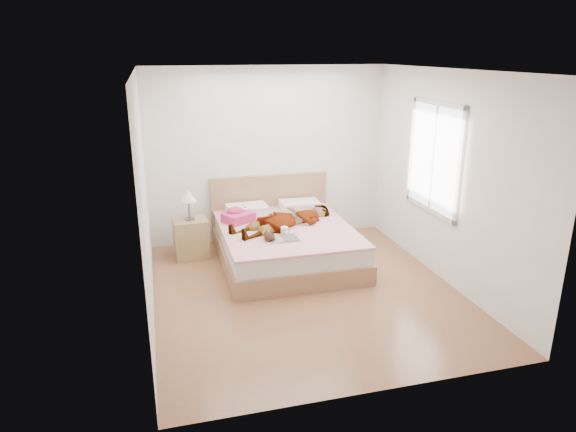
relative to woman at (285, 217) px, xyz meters
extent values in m
plane|color=#552D1A|center=(-0.02, -1.05, -0.62)|extent=(4.00, 4.00, 0.00)
imported|color=white|center=(0.00, 0.00, 0.00)|extent=(1.74, 1.24, 0.22)
ellipsoid|color=black|center=(-0.57, 0.45, -0.08)|extent=(0.45, 0.53, 0.07)
cube|color=silver|center=(-0.50, 0.40, 0.09)|extent=(0.09, 0.11, 0.06)
plane|color=white|center=(-0.02, -1.05, 1.98)|extent=(4.00, 4.00, 0.00)
plane|color=silver|center=(-0.02, 0.95, 0.68)|extent=(3.60, 0.00, 3.60)
plane|color=silver|center=(-0.02, -3.05, 0.68)|extent=(3.60, 0.00, 3.60)
plane|color=silver|center=(-1.82, -1.05, 0.68)|extent=(0.00, 4.00, 4.00)
plane|color=silver|center=(1.78, -1.05, 0.68)|extent=(0.00, 4.00, 4.00)
cube|color=white|center=(1.76, -0.75, 0.88)|extent=(0.02, 1.10, 1.30)
cube|color=silver|center=(1.76, -1.33, 0.88)|extent=(0.04, 0.06, 1.42)
cube|color=silver|center=(1.76, -0.17, 0.88)|extent=(0.04, 0.06, 1.42)
cube|color=silver|center=(1.76, -0.75, 0.20)|extent=(0.04, 1.22, 0.06)
cube|color=silver|center=(1.76, -0.75, 1.56)|extent=(0.04, 1.22, 0.06)
cube|color=silver|center=(1.75, -0.75, 0.88)|extent=(0.03, 0.04, 1.30)
cube|color=brown|center=(-0.02, -0.10, -0.49)|extent=(1.78, 2.08, 0.26)
cube|color=silver|center=(-0.02, -0.10, -0.25)|extent=(1.70, 2.00, 0.22)
cube|color=silver|center=(-0.02, -0.10, -0.13)|extent=(1.74, 2.04, 0.03)
cube|color=olive|center=(-0.02, 0.91, -0.12)|extent=(1.80, 0.07, 1.00)
cube|color=white|center=(-0.42, 0.62, -0.05)|extent=(0.61, 0.44, 0.13)
cube|color=white|center=(0.38, 0.62, -0.05)|extent=(0.60, 0.43, 0.13)
cube|color=#D1386D|center=(-0.60, 0.30, -0.05)|extent=(0.50, 0.47, 0.13)
ellipsoid|color=#E43E66|center=(-0.64, 0.34, 0.04)|extent=(0.26, 0.20, 0.12)
cube|color=silver|center=(-0.19, -0.55, -0.11)|extent=(0.45, 0.31, 0.01)
cube|color=white|center=(-0.30, -0.55, -0.10)|extent=(0.23, 0.30, 0.02)
cube|color=#262626|center=(-0.07, -0.54, -0.10)|extent=(0.23, 0.30, 0.02)
cylinder|color=white|center=(-0.12, -0.38, -0.06)|extent=(0.09, 0.09, 0.10)
torus|color=white|center=(-0.07, -0.38, -0.06)|extent=(0.08, 0.01, 0.07)
cylinder|color=black|center=(-0.12, -0.38, -0.02)|extent=(0.08, 0.08, 0.00)
ellipsoid|color=black|center=(-0.36, -0.57, -0.05)|extent=(0.16, 0.17, 0.11)
ellipsoid|color=beige|center=(-0.36, -0.58, -0.05)|extent=(0.08, 0.09, 0.06)
sphere|color=black|center=(-0.37, -0.49, -0.05)|extent=(0.09, 0.09, 0.09)
sphere|color=#F9A2B3|center=(-0.41, -0.46, -0.03)|extent=(0.03, 0.03, 0.03)
sphere|color=pink|center=(-0.35, -0.45, -0.03)|extent=(0.03, 0.03, 0.03)
ellipsoid|color=black|center=(-0.40, -0.61, -0.08)|extent=(0.04, 0.06, 0.03)
ellipsoid|color=black|center=(-0.30, -0.60, -0.08)|extent=(0.04, 0.06, 0.03)
cube|color=olive|center=(-1.27, 0.42, -0.34)|extent=(0.48, 0.43, 0.56)
cylinder|color=#464646|center=(-1.27, 0.42, -0.05)|extent=(0.15, 0.15, 0.02)
cylinder|color=#484848|center=(-1.27, 0.42, 0.09)|extent=(0.03, 0.03, 0.28)
cone|color=white|center=(-1.27, 0.42, 0.28)|extent=(0.24, 0.24, 0.16)
camera|label=1|loc=(-1.69, -6.47, 2.18)|focal=32.00mm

